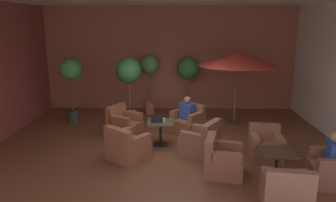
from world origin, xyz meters
TOP-DOWN VIEW (x-y plane):
  - ground_plane at (0.00, 0.00)m, footprint 9.11×8.00m
  - wall_back_brick at (0.00, 3.96)m, footprint 9.11×0.08m
  - cafe_table_front_left at (-0.19, 0.25)m, footprint 0.68×0.68m
  - armchair_front_left_north at (-1.23, 0.80)m, footprint 1.03×0.99m
  - armchair_front_left_east at (-0.94, -0.66)m, footprint 1.12×1.12m
  - armchair_front_left_south at (0.82, -0.36)m, footprint 1.08×1.08m
  - armchair_front_left_west at (0.55, 1.15)m, footprint 1.06×1.05m
  - cafe_table_front_right at (2.24, -1.64)m, footprint 0.69×0.69m
  - armchair_front_right_north at (2.07, -2.71)m, footprint 0.90×0.89m
  - armchair_front_right_east at (3.31, -1.79)m, footprint 0.88×0.87m
  - armchair_front_right_south at (2.32, -0.56)m, footprint 0.77×0.78m
  - armchair_front_right_west at (1.19, -1.41)m, footprint 0.92×0.91m
  - patio_umbrella_tall_red at (2.06, 2.13)m, footprint 2.40×2.40m
  - potted_tree_left_corner at (-1.26, 2.14)m, footprint 0.80×0.80m
  - potted_tree_mid_left at (0.63, 3.31)m, footprint 0.78×0.78m
  - potted_tree_mid_right at (-3.07, 2.15)m, footprint 0.68×0.68m
  - potted_tree_right_corner at (-0.71, 3.24)m, footprint 0.63×0.63m
  - patron_blue_shirt at (3.27, -1.79)m, footprint 0.25×0.39m
  - patron_by_window at (0.53, 1.12)m, footprint 0.47×0.45m
  - iced_drink_cup at (-0.12, 0.20)m, footprint 0.08×0.08m
  - open_laptop at (-0.28, 0.16)m, footprint 0.33×0.25m

SIDE VIEW (x-z plane):
  - ground_plane at x=0.00m, z-range -0.02..0.00m
  - armchair_front_right_south at x=2.32m, z-range -0.10..0.69m
  - armchair_front_left_east at x=-0.94m, z-range -0.10..0.71m
  - armchair_front_right_north at x=2.07m, z-range -0.11..0.73m
  - armchair_front_right_west at x=1.19m, z-range -0.10..0.72m
  - armchair_front_right_east at x=3.31m, z-range -0.10..0.72m
  - armchair_front_left_south at x=0.82m, z-range -0.12..0.75m
  - armchair_front_left_west at x=0.55m, z-range -0.10..0.75m
  - armchair_front_left_north at x=-1.23m, z-range -0.11..0.78m
  - cafe_table_front_left at x=-0.19m, z-range 0.15..0.78m
  - cafe_table_front_right at x=2.24m, z-range 0.18..0.81m
  - open_laptop at x=-0.28m, z-range 0.58..0.78m
  - iced_drink_cup at x=-0.12m, z-range 0.63..0.74m
  - patron_blue_shirt at x=3.27m, z-range 0.38..1.06m
  - patron_by_window at x=0.53m, z-range 0.39..1.06m
  - potted_tree_mid_left at x=0.63m, z-range 0.40..2.39m
  - potted_tree_right_corner at x=-0.71m, z-range 0.43..2.48m
  - potted_tree_mid_right at x=-3.07m, z-range 0.46..2.52m
  - potted_tree_left_corner at x=-1.26m, z-range 0.45..2.54m
  - wall_back_brick at x=0.00m, z-range 0.00..3.69m
  - patio_umbrella_tall_red at x=2.06m, z-range 0.92..3.20m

